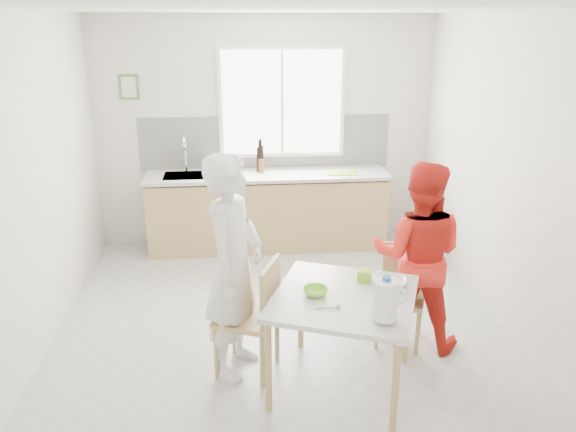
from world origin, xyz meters
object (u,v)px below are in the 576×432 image
object	(u,v)px
chair_left	(255,312)
bowl_white	(391,282)
bowl_green	(315,292)
wine_bottle_a	(261,158)
milk_jug	(386,299)
chair_far	(402,290)
wine_bottle_b	(259,159)
dining_table	(344,305)
person_red	(418,256)
person_white	(234,267)

from	to	relation	value
chair_left	bowl_white	size ratio (longest dim) A/B	3.97
bowl_green	wine_bottle_a	world-z (taller)	wine_bottle_a
bowl_white	milk_jug	world-z (taller)	milk_jug
chair_left	milk_jug	world-z (taller)	milk_jug
chair_far	wine_bottle_b	world-z (taller)	wine_bottle_b
wine_bottle_a	chair_left	bearing A→B (deg)	-94.05
dining_table	bowl_white	size ratio (longest dim) A/B	5.43
chair_far	dining_table	bearing A→B (deg)	-113.28
wine_bottle_b	chair_left	bearing A→B (deg)	-93.64
person_red	wine_bottle_b	xyz separation A→B (m)	(-1.18, 2.37, 0.27)
dining_table	person_red	bearing A→B (deg)	37.92
bowl_green	person_red	bearing A→B (deg)	29.94
wine_bottle_b	person_white	bearing A→B (deg)	-96.99
person_white	bowl_white	world-z (taller)	person_white
person_red	bowl_white	xyz separation A→B (m)	(-0.35, -0.44, -0.01)
chair_left	person_white	xyz separation A→B (m)	(-0.15, 0.06, 0.36)
chair_left	milk_jug	bearing A→B (deg)	74.50
bowl_green	dining_table	bearing A→B (deg)	-7.79
chair_left	person_white	size ratio (longest dim) A/B	0.54
dining_table	person_red	world-z (taller)	person_red
bowl_white	wine_bottle_a	bearing A→B (deg)	106.12
wine_bottle_b	bowl_white	bearing A→B (deg)	-73.48
person_red	chair_left	bearing A→B (deg)	34.63
dining_table	person_red	size ratio (longest dim) A/B	0.80
person_red	wine_bottle_b	world-z (taller)	person_red
chair_left	bowl_green	distance (m)	0.55
wine_bottle_b	bowl_green	bearing A→B (deg)	-84.95
person_red	bowl_white	world-z (taller)	person_red
dining_table	bowl_white	xyz separation A→B (m)	(0.37, 0.12, 0.11)
wine_bottle_b	milk_jug	bearing A→B (deg)	-78.74
person_red	bowl_green	world-z (taller)	person_red
person_white	wine_bottle_a	bearing A→B (deg)	14.44
chair_far	wine_bottle_b	bearing A→B (deg)	137.13
chair_left	bowl_white	xyz separation A→B (m)	(1.00, -0.13, 0.27)
milk_jug	wine_bottle_b	world-z (taller)	wine_bottle_b
chair_left	bowl_green	size ratio (longest dim) A/B	5.32
chair_far	bowl_green	size ratio (longest dim) A/B	4.75
person_white	person_red	xyz separation A→B (m)	(1.50, 0.25, -0.08)
milk_jug	wine_bottle_a	distance (m)	3.38
person_red	chair_far	bearing A→B (deg)	-14.32
milk_jug	person_red	bearing A→B (deg)	82.82
chair_far	person_red	distance (m)	0.35
chair_far	wine_bottle_b	xyz separation A→B (m)	(-1.09, 2.30, 0.61)
person_red	bowl_green	distance (m)	1.06
chair_far	person_red	size ratio (longest dim) A/B	0.53
bowl_green	bowl_white	distance (m)	0.58
chair_far	person_red	xyz separation A→B (m)	(0.09, -0.07, 0.34)
bowl_white	bowl_green	bearing A→B (deg)	-170.86
person_red	milk_jug	xyz separation A→B (m)	(-0.52, -0.94, 0.12)
chair_left	person_white	bearing A→B (deg)	-90.00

